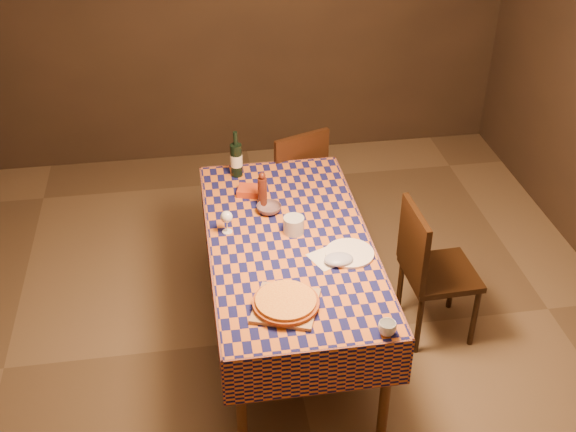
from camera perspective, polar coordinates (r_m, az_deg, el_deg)
The scene contains 16 objects.
room at distance 3.87m, azimuth 0.12°, elevation 5.14°, with size 5.00×5.10×2.70m.
dining_table at distance 4.22m, azimuth 0.11°, elevation -2.70°, with size 0.94×1.84×0.77m.
cutting_board at distance 3.71m, azimuth -0.17°, elevation -7.10°, with size 0.32×0.32×0.02m, color tan.
pizza at distance 3.69m, azimuth -0.17°, elevation -6.79°, with size 0.37×0.37×0.03m.
pepper_mill at distance 4.42m, azimuth -2.04°, elevation 2.03°, with size 0.06×0.06×0.24m.
bowl at distance 4.40m, azimuth -1.52°, elevation 0.58°, with size 0.15×0.15×0.05m, color #614A52.
wine_glass at distance 4.20m, azimuth -4.88°, elevation -0.13°, with size 0.08×0.08×0.14m.
wine_bottle at distance 4.75m, azimuth -4.11°, elevation 4.49°, with size 0.08×0.08×0.32m.
deli_tub at distance 4.21m, azimuth 0.46°, elevation -0.72°, with size 0.12×0.12×0.10m, color #BABFC1.
takeout_container at distance 4.59m, azimuth -2.88°, elevation 1.99°, with size 0.18×0.12×0.04m, color #B23A17.
white_plate at distance 4.07m, azimuth 4.88°, elevation -2.96°, with size 0.28×0.28×0.02m, color white.
tumbler at distance 3.57m, azimuth 7.85°, elevation -8.78°, with size 0.09×0.09×0.07m, color white.
flour_patch at distance 4.05m, azimuth 3.50°, elevation -3.19°, with size 0.24×0.18×0.00m, color white.
flour_bag at distance 4.00m, azimuth 4.03°, elevation -3.43°, with size 0.16×0.12×0.05m, color #A9B3D9.
chair_far at distance 5.24m, azimuth 0.42°, elevation 2.97°, with size 0.54×0.55×0.93m.
chair_right at distance 4.47m, azimuth 11.06°, elevation -3.86°, with size 0.44×0.44×0.93m.
Camera 1 is at (-0.53, -3.35, 3.21)m, focal length 45.00 mm.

